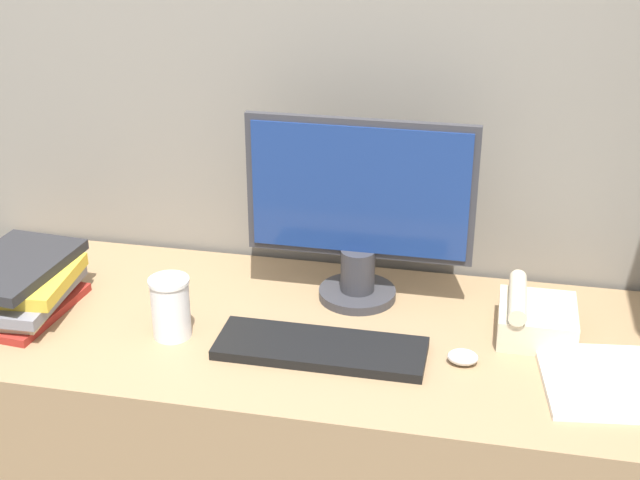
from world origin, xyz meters
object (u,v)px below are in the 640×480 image
at_px(coffee_cup, 171,307).
at_px(keyboard, 321,348).
at_px(mouse, 463,357).
at_px(monitor, 359,213).
at_px(book_stack, 16,286).
at_px(desk_telephone, 535,318).

bearing_deg(coffee_cup, keyboard, -0.63).
bearing_deg(mouse, monitor, 137.50).
distance_m(coffee_cup, book_stack, 0.37).
distance_m(keyboard, book_stack, 0.68).
distance_m(book_stack, desk_telephone, 1.10).
bearing_deg(desk_telephone, coffee_cup, -168.01).
height_order(coffee_cup, book_stack, coffee_cup).
bearing_deg(keyboard, book_stack, 176.64).
bearing_deg(keyboard, coffee_cup, 179.37).
height_order(keyboard, mouse, mouse).
distance_m(keyboard, desk_telephone, 0.44).
distance_m(mouse, coffee_cup, 0.59).
height_order(monitor, coffee_cup, monitor).
relative_size(mouse, coffee_cup, 0.46).
bearing_deg(desk_telephone, keyboard, -159.17).
bearing_deg(keyboard, desk_telephone, 20.83).
xyz_separation_m(coffee_cup, book_stack, (-0.37, 0.04, -0.01)).
xyz_separation_m(keyboard, mouse, (0.28, 0.02, 0.00)).
relative_size(monitor, desk_telephone, 2.72).
xyz_separation_m(keyboard, book_stack, (-0.68, 0.04, 0.05)).
bearing_deg(coffee_cup, desk_telephone, 11.99).
bearing_deg(desk_telephone, book_stack, -173.85).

